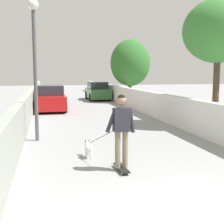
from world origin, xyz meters
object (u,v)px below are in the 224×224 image
at_px(tree_right_near, 130,63).
at_px(car_near, 51,99).
at_px(lamp_post, 34,46).
at_px(dog, 89,148).
at_px(tree_right_far, 219,31).
at_px(car_far, 98,92).
at_px(skateboard, 121,168).
at_px(person_skateboarder, 121,125).

relative_size(tree_right_near, car_near, 1.13).
height_order(lamp_post, dog, lamp_post).
relative_size(tree_right_far, dog, 3.41).
height_order(tree_right_near, tree_right_far, tree_right_far).
distance_m(tree_right_far, lamp_post, 7.51).
bearing_deg(car_near, tree_right_near, -56.44).
bearing_deg(car_far, skateboard, 172.02).
distance_m(skateboard, car_far, 19.12).
distance_m(lamp_post, car_far, 16.11).
height_order(car_near, car_far, same).
relative_size(dog, car_far, 0.40).
xyz_separation_m(tree_right_far, car_far, (14.05, 2.71, -3.28)).
relative_size(lamp_post, dog, 2.97).
relative_size(lamp_post, person_skateboarder, 2.72).
xyz_separation_m(tree_right_near, person_skateboarder, (-16.38, 4.83, -1.98)).
height_order(person_skateboarder, car_near, person_skateboarder).
height_order(tree_right_far, skateboard, tree_right_far).
xyz_separation_m(tree_right_near, car_far, (2.55, 2.18, -2.36)).
relative_size(person_skateboarder, car_near, 0.40).
xyz_separation_m(tree_right_near, lamp_post, (-12.68, 6.84, 0.07)).
height_order(tree_right_near, dog, tree_right_near).
xyz_separation_m(tree_right_far, dog, (-3.62, 5.95, -3.72)).
distance_m(tree_right_far, skateboard, 8.24).
xyz_separation_m(lamp_post, skateboard, (-3.70, -2.01, -3.08)).
xyz_separation_m(person_skateboarder, car_near, (12.23, 1.41, -0.37)).
bearing_deg(car_near, car_far, -31.30).
bearing_deg(lamp_post, car_far, -17.04).
xyz_separation_m(person_skateboarder, dog, (1.26, 0.59, -0.81)).
relative_size(lamp_post, skateboard, 5.75).
height_order(tree_right_near, skateboard, tree_right_near).
relative_size(lamp_post, car_near, 1.07).
height_order(person_skateboarder, car_far, person_skateboarder).
bearing_deg(dog, skateboard, -154.88).
bearing_deg(tree_right_far, car_near, 42.63).
xyz_separation_m(dog, car_near, (10.97, 0.82, 0.44)).
bearing_deg(tree_right_near, lamp_post, 151.63).
distance_m(skateboard, dog, 1.41).
distance_m(lamp_post, person_skateboarder, 4.69).
relative_size(tree_right_near, skateboard, 6.07).
xyz_separation_m(lamp_post, car_near, (8.53, -0.60, -2.43)).
height_order(tree_right_far, car_near, tree_right_far).
bearing_deg(lamp_post, tree_right_far, -80.93).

